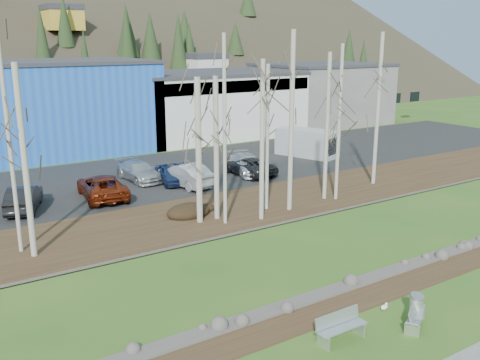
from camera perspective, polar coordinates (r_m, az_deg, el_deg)
ground at (r=22.88m, az=20.42°, el=-12.35°), size 200.00×200.00×0.00m
dirt_strip at (r=24.02m, az=16.37°, el=-10.64°), size 80.00×1.80×0.03m
near_bank_rocks at (r=24.61m, az=14.59°, el=-9.91°), size 80.00×0.80×0.50m
river at (r=27.27m, az=8.23°, el=-7.08°), size 80.00×8.00×0.90m
far_bank_rocks at (r=30.26m, az=3.11°, el=-4.72°), size 80.00×0.80×0.46m
far_bank at (r=32.73m, az=-0.19°, el=-3.04°), size 80.00×7.00×0.15m
parking_lot at (r=41.62m, az=-8.05°, el=0.68°), size 80.00×14.00×0.14m
building_blue at (r=52.19m, az=-20.93°, el=7.26°), size 20.40×12.24×8.30m
building_white at (r=58.72m, az=-3.35°, el=8.19°), size 18.36×12.24×6.80m
building_grey at (r=68.02m, az=8.57°, el=9.15°), size 14.28×12.24×7.30m
bench_intact at (r=19.39m, az=10.64°, el=-15.12°), size 1.96×0.61×0.98m
bench_damaged at (r=20.94m, az=18.13°, el=-13.62°), size 1.71×1.33×0.75m
litter_bin at (r=21.49m, az=18.28°, el=-12.73°), size 0.50×0.50×0.85m
seagull at (r=21.73m, az=15.15°, el=-12.93°), size 0.40×0.19×0.29m
dirt_mound at (r=31.30m, az=-5.53°, el=-3.31°), size 2.66×1.87×0.52m
birch_0 at (r=26.12m, az=-21.97°, el=1.67°), size 0.28×0.28×8.99m
birch_1 at (r=26.76m, az=-23.44°, el=4.20°), size 0.19×0.19×11.17m
birch_2 at (r=29.15m, az=-4.48°, el=3.03°), size 0.29×0.29×8.05m
birch_3 at (r=28.71m, az=-1.65°, el=5.15°), size 0.20×0.20×10.28m
birch_4 at (r=29.55m, az=2.37°, el=4.11°), size 0.26×0.26×8.95m
birch_5 at (r=31.48m, az=2.91°, el=4.43°), size 0.23×0.23×8.60m
birch_6 at (r=33.93m, az=10.52°, el=5.90°), size 0.21×0.21×9.71m
birch_7 at (r=31.27m, az=5.50°, el=6.07°), size 0.28×0.28×10.50m
birch_8 at (r=33.98m, az=9.27°, el=5.55°), size 0.25×0.25×9.22m
birch_9 at (r=38.33m, az=14.48°, el=7.23°), size 0.26×0.26×10.44m
birch_10 at (r=29.17m, az=-4.41°, el=3.04°), size 0.29×0.29×8.05m
birch_11 at (r=29.70m, az=-2.55°, el=3.27°), size 0.29×0.29×8.05m
car_1 at (r=34.52m, az=-22.07°, el=-1.79°), size 3.10×4.85×1.51m
car_2 at (r=35.60m, az=-14.49°, el=-0.68°), size 3.12×5.70×1.52m
car_3 at (r=39.52m, az=-10.73°, el=0.95°), size 2.22×4.85×1.38m
car_4 at (r=38.41m, az=-7.48°, el=0.64°), size 2.18×4.08×1.32m
car_5 at (r=37.50m, az=-5.81°, el=0.56°), size 2.30×5.03×1.60m
car_6 at (r=40.44m, az=0.98°, el=1.49°), size 2.44×4.91×1.34m
car_7 at (r=40.85m, az=0.76°, el=1.69°), size 3.17×5.27×1.43m
car_8 at (r=38.87m, az=-6.03°, el=0.85°), size 2.18×4.08×1.32m
van_white at (r=47.30m, az=7.39°, el=3.93°), size 3.80×5.78×2.34m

